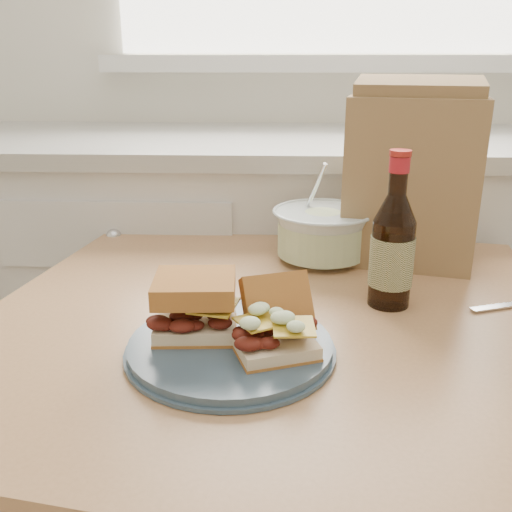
{
  "coord_description": "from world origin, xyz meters",
  "views": [
    {
      "loc": [
        -0.12,
        0.14,
        1.15
      ],
      "look_at": [
        -0.16,
        1.03,
        0.83
      ],
      "focal_mm": 40.0,
      "sensor_mm": 36.0,
      "label": 1
    }
  ],
  "objects_px": {
    "plate": "(230,347)",
    "coleslaw_bowl": "(322,235)",
    "beer_bottle": "(392,249)",
    "paper_bag": "(411,181)",
    "dining_table": "(266,372)"
  },
  "relations": [
    {
      "from": "plate",
      "to": "coleslaw_bowl",
      "type": "xyz_separation_m",
      "value": [
        0.15,
        0.39,
        0.04
      ]
    },
    {
      "from": "coleslaw_bowl",
      "to": "beer_bottle",
      "type": "bearing_deg",
      "value": -65.42
    },
    {
      "from": "beer_bottle",
      "to": "coleslaw_bowl",
      "type": "bearing_deg",
      "value": 109.78
    },
    {
      "from": "plate",
      "to": "beer_bottle",
      "type": "relative_size",
      "value": 1.11
    },
    {
      "from": "plate",
      "to": "coleslaw_bowl",
      "type": "height_order",
      "value": "coleslaw_bowl"
    },
    {
      "from": "beer_bottle",
      "to": "paper_bag",
      "type": "bearing_deg",
      "value": 67.45
    },
    {
      "from": "plate",
      "to": "paper_bag",
      "type": "relative_size",
      "value": 0.88
    },
    {
      "from": "dining_table",
      "to": "beer_bottle",
      "type": "xyz_separation_m",
      "value": [
        0.2,
        0.04,
        0.21
      ]
    },
    {
      "from": "dining_table",
      "to": "plate",
      "type": "relative_size",
      "value": 3.67
    },
    {
      "from": "coleslaw_bowl",
      "to": "paper_bag",
      "type": "xyz_separation_m",
      "value": [
        0.17,
        0.01,
        0.11
      ]
    },
    {
      "from": "dining_table",
      "to": "paper_bag",
      "type": "relative_size",
      "value": 3.24
    },
    {
      "from": "dining_table",
      "to": "coleslaw_bowl",
      "type": "relative_size",
      "value": 5.23
    },
    {
      "from": "plate",
      "to": "paper_bag",
      "type": "distance_m",
      "value": 0.53
    },
    {
      "from": "coleslaw_bowl",
      "to": "beer_bottle",
      "type": "xyz_separation_m",
      "value": [
        0.1,
        -0.21,
        0.05
      ]
    },
    {
      "from": "dining_table",
      "to": "coleslaw_bowl",
      "type": "xyz_separation_m",
      "value": [
        0.11,
        0.26,
        0.16
      ]
    }
  ]
}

